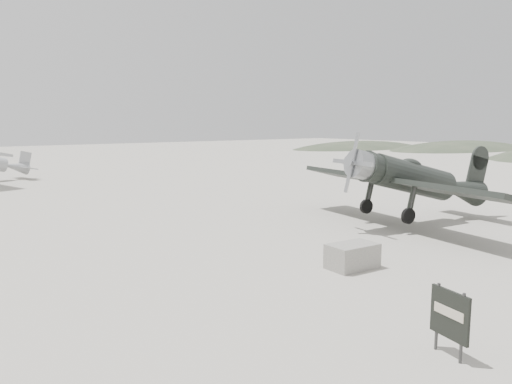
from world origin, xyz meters
The scene contains 6 objects.
ground centered at (0.00, 0.00, 0.00)m, with size 160.00×160.00×0.00m, color gray.
hill_east_north centered at (60.00, 28.00, 0.00)m, with size 36.00×18.00×6.00m, color #333E2D.
hill_northeast centered at (50.00, 40.00, 0.00)m, with size 32.00×16.00×5.20m, color #333E2D.
lowwing_monoplane centered at (5.03, -2.48, 1.85)m, with size 7.82×10.88×3.49m.
equipment_block centered at (-1.91, -5.20, 0.36)m, with size 1.44×0.90×0.72m, color slate.
sign_board centered at (-4.69, -10.01, 0.77)m, with size 0.26×0.88×1.28m.
Camera 1 is at (-12.66, -14.74, 4.23)m, focal length 35.00 mm.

